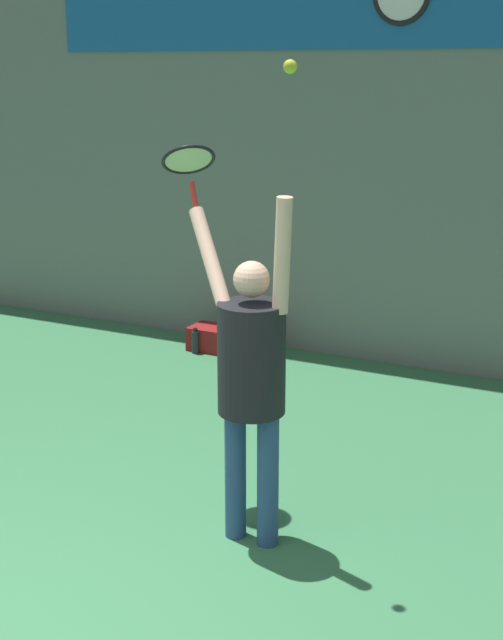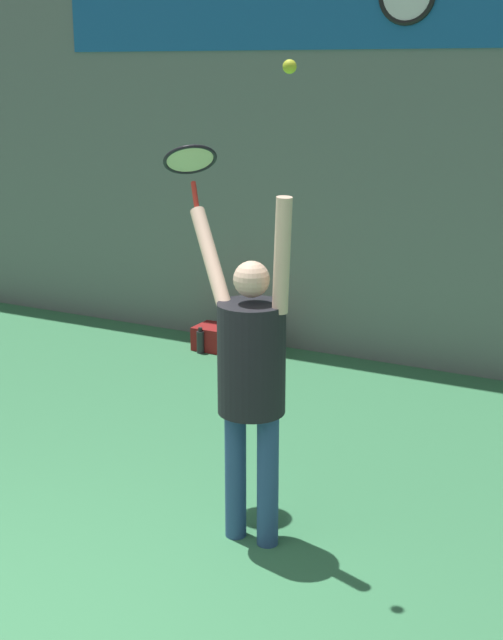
{
  "view_description": "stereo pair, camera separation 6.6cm",
  "coord_description": "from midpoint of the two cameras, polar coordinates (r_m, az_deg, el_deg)",
  "views": [
    {
      "loc": [
        2.98,
        -2.58,
        2.78
      ],
      "look_at": [
        0.76,
        1.77,
        1.4
      ],
      "focal_mm": 50.0,
      "sensor_mm": 36.0,
      "label": 1
    },
    {
      "loc": [
        3.03,
        -2.55,
        2.78
      ],
      "look_at": [
        0.76,
        1.77,
        1.4
      ],
      "focal_mm": 50.0,
      "sensor_mm": 36.0,
      "label": 2
    }
  ],
  "objects": [
    {
      "name": "tennis_player",
      "position": [
        5.17,
        -0.4,
        -3.2
      ],
      "size": [
        0.85,
        0.53,
        2.12
      ],
      "color": "#2D4C7F",
      "rests_on": "ground_plane"
    },
    {
      "name": "tennis_racket",
      "position": [
        5.6,
        -4.37,
        10.04
      ],
      "size": [
        0.44,
        0.44,
        0.4
      ],
      "color": "red"
    },
    {
      "name": "back_wall",
      "position": [
        8.56,
        6.59,
        13.85
      ],
      "size": [
        18.0,
        0.1,
        5.0
      ],
      "color": "slate",
      "rests_on": "ground_plane"
    },
    {
      "name": "water_bottle",
      "position": [
        9.01,
        -3.82,
        -1.4
      ],
      "size": [
        0.08,
        0.08,
        0.27
      ],
      "color": "#262628",
      "rests_on": "ground_plane"
    },
    {
      "name": "tennis_ball",
      "position": [
        4.67,
        2.07,
        15.9
      ],
      "size": [
        0.07,
        0.07,
        0.07
      ],
      "color": "#CCDB2D"
    },
    {
      "name": "equipment_bag",
      "position": [
        9.02,
        -1.64,
        -1.33
      ],
      "size": [
        0.83,
        0.34,
        0.24
      ],
      "color": "maroon",
      "rests_on": "ground_plane"
    }
  ]
}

